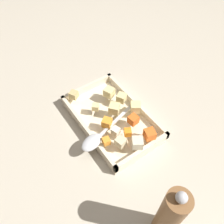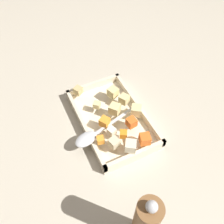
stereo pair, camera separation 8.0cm
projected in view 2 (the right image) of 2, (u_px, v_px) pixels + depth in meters
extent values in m
plane|color=#BCB29E|center=(117.00, 123.00, 0.84)|extent=(4.00, 4.00, 0.00)
cube|color=beige|center=(112.00, 120.00, 0.84)|extent=(0.34, 0.22, 0.01)
cube|color=beige|center=(85.00, 127.00, 0.80)|extent=(0.34, 0.01, 0.03)
cube|color=beige|center=(138.00, 106.00, 0.85)|extent=(0.34, 0.01, 0.03)
cube|color=beige|center=(93.00, 85.00, 0.92)|extent=(0.01, 0.22, 0.03)
cube|color=beige|center=(135.00, 155.00, 0.73)|extent=(0.01, 0.22, 0.03)
cube|color=orange|center=(131.00, 122.00, 0.77)|extent=(0.03, 0.03, 0.03)
cube|color=orange|center=(145.00, 139.00, 0.73)|extent=(0.04, 0.04, 0.03)
cube|color=orange|center=(100.00, 140.00, 0.74)|extent=(0.03, 0.03, 0.02)
cube|color=orange|center=(105.00, 122.00, 0.77)|extent=(0.04, 0.04, 0.03)
cube|color=orange|center=(123.00, 134.00, 0.75)|extent=(0.03, 0.03, 0.02)
cube|color=#E0CC89|center=(136.00, 110.00, 0.80)|extent=(0.05, 0.05, 0.03)
cube|color=#E0CC89|center=(124.00, 99.00, 0.83)|extent=(0.04, 0.04, 0.03)
cube|color=#E0CC89|center=(113.00, 92.00, 0.85)|extent=(0.04, 0.04, 0.03)
cube|color=#E0CC89|center=(113.00, 109.00, 0.80)|extent=(0.05, 0.05, 0.03)
cube|color=tan|center=(78.00, 90.00, 0.86)|extent=(0.04, 0.04, 0.03)
cube|color=beige|center=(114.00, 143.00, 0.73)|extent=(0.04, 0.04, 0.03)
cube|color=#E0CC89|center=(97.00, 105.00, 0.82)|extent=(0.03, 0.03, 0.02)
cube|color=beige|center=(131.00, 146.00, 0.72)|extent=(0.05, 0.05, 0.03)
cube|color=silver|center=(112.00, 131.00, 0.76)|extent=(0.03, 0.03, 0.02)
ellipsoid|color=silver|center=(86.00, 139.00, 0.74)|extent=(0.06, 0.08, 0.02)
cube|color=silver|center=(117.00, 119.00, 0.80)|extent=(0.05, 0.17, 0.01)
cylinder|color=brown|center=(145.00, 224.00, 0.53)|extent=(0.05, 0.05, 0.22)
sphere|color=#B7B7BC|center=(152.00, 207.00, 0.44)|extent=(0.02, 0.02, 0.02)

